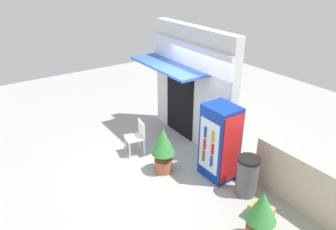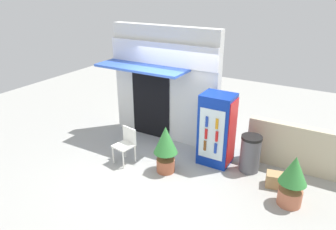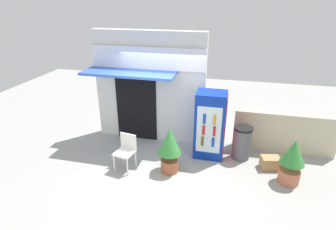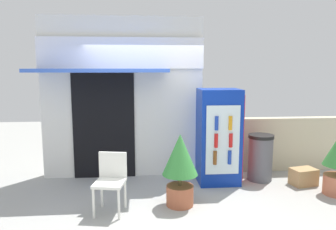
# 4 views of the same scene
# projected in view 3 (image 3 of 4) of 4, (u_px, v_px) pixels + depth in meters

# --- Properties ---
(ground) EXTENTS (16.00, 16.00, 0.00)m
(ground) POSITION_uv_depth(u_px,v_px,m) (156.00, 167.00, 6.62)
(ground) COLOR #A3A39E
(storefront_building) EXTENTS (3.05, 1.08, 3.03)m
(storefront_building) POSITION_uv_depth(u_px,v_px,m) (148.00, 86.00, 7.39)
(storefront_building) COLOR silver
(storefront_building) RESTS_ON ground
(drink_cooler) EXTENTS (0.75, 0.66, 1.72)m
(drink_cooler) POSITION_uv_depth(u_px,v_px,m) (210.00, 125.00, 6.80)
(drink_cooler) COLOR #0C2D9E
(drink_cooler) RESTS_ON ground
(plastic_chair) EXTENTS (0.49, 0.50, 0.86)m
(plastic_chair) POSITION_uv_depth(u_px,v_px,m) (126.00, 149.00, 6.42)
(plastic_chair) COLOR white
(plastic_chair) RESTS_ON ground
(potted_plant_near_shop) EXTENTS (0.54, 0.54, 1.11)m
(potted_plant_near_shop) POSITION_uv_depth(u_px,v_px,m) (170.00, 147.00, 6.23)
(potted_plant_near_shop) COLOR #AD5B3D
(potted_plant_near_shop) RESTS_ON ground
(potted_plant_curbside) EXTENTS (0.52, 0.52, 1.05)m
(potted_plant_curbside) POSITION_uv_depth(u_px,v_px,m) (292.00, 160.00, 5.86)
(potted_plant_curbside) COLOR #BC6B4C
(potted_plant_curbside) RESTS_ON ground
(trash_bin) EXTENTS (0.47, 0.47, 0.86)m
(trash_bin) POSITION_uv_depth(u_px,v_px,m) (242.00, 143.00, 6.85)
(trash_bin) COLOR #595960
(trash_bin) RESTS_ON ground
(stone_boundary_wall) EXTENTS (2.54, 0.22, 1.08)m
(stone_boundary_wall) POSITION_uv_depth(u_px,v_px,m) (284.00, 133.00, 7.09)
(stone_boundary_wall) COLOR beige
(stone_boundary_wall) RESTS_ON ground
(cardboard_box) EXTENTS (0.48, 0.38, 0.30)m
(cardboard_box) POSITION_uv_depth(u_px,v_px,m) (270.00, 163.00, 6.53)
(cardboard_box) COLOR tan
(cardboard_box) RESTS_ON ground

